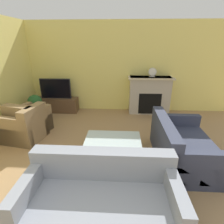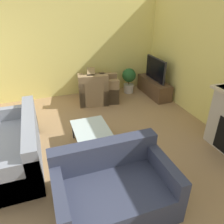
{
  "view_description": "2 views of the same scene",
  "coord_description": "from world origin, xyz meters",
  "px_view_note": "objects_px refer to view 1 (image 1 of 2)",
  "views": [
    {
      "loc": [
        0.44,
        -0.46,
        2.1
      ],
      "look_at": [
        0.25,
        3.0,
        0.71
      ],
      "focal_mm": 28.0,
      "sensor_mm": 36.0,
      "label": 1
    },
    {
      "loc": [
        3.52,
        1.66,
        2.54
      ],
      "look_at": [
        0.5,
        2.73,
        0.83
      ],
      "focal_mm": 35.0,
      "sensor_mm": 36.0,
      "label": 2
    }
  ],
  "objects_px": {
    "tv": "(56,89)",
    "couch_loveseat": "(182,147)",
    "couch_sectional": "(101,200)",
    "potted_plant": "(35,105)",
    "armchair_accent": "(29,123)",
    "coffee_table": "(113,140)",
    "armchair_by_window": "(24,127)",
    "mantel_clock": "(152,72)"
  },
  "relations": [
    {
      "from": "couch_sectional",
      "to": "mantel_clock",
      "type": "xyz_separation_m",
      "value": [
        1.13,
        3.69,
        0.98
      ]
    },
    {
      "from": "armchair_by_window",
      "to": "armchair_accent",
      "type": "height_order",
      "value": "same"
    },
    {
      "from": "armchair_accent",
      "to": "tv",
      "type": "bearing_deg",
      "value": -81.52
    },
    {
      "from": "tv",
      "to": "couch_loveseat",
      "type": "bearing_deg",
      "value": -36.83
    },
    {
      "from": "couch_sectional",
      "to": "mantel_clock",
      "type": "height_order",
      "value": "mantel_clock"
    },
    {
      "from": "couch_sectional",
      "to": "armchair_by_window",
      "type": "bearing_deg",
      "value": 136.6
    },
    {
      "from": "mantel_clock",
      "to": "armchair_by_window",
      "type": "bearing_deg",
      "value": -149.42
    },
    {
      "from": "coffee_table",
      "to": "mantel_clock",
      "type": "distance_m",
      "value": 2.76
    },
    {
      "from": "armchair_by_window",
      "to": "mantel_clock",
      "type": "xyz_separation_m",
      "value": [
        3.1,
        1.83,
        0.97
      ]
    },
    {
      "from": "potted_plant",
      "to": "tv",
      "type": "bearing_deg",
      "value": 55.87
    },
    {
      "from": "tv",
      "to": "couch_sectional",
      "type": "distance_m",
      "value": 4.08
    },
    {
      "from": "armchair_by_window",
      "to": "coffee_table",
      "type": "relative_size",
      "value": 0.92
    },
    {
      "from": "couch_loveseat",
      "to": "armchair_accent",
      "type": "distance_m",
      "value": 3.45
    },
    {
      "from": "armchair_by_window",
      "to": "mantel_clock",
      "type": "relative_size",
      "value": 3.62
    },
    {
      "from": "tv",
      "to": "armchair_accent",
      "type": "relative_size",
      "value": 0.99
    },
    {
      "from": "coffee_table",
      "to": "potted_plant",
      "type": "relative_size",
      "value": 1.46
    },
    {
      "from": "couch_sectional",
      "to": "couch_loveseat",
      "type": "bearing_deg",
      "value": 42.3
    },
    {
      "from": "couch_loveseat",
      "to": "armchair_by_window",
      "type": "xyz_separation_m",
      "value": [
        -3.33,
        0.62,
        0.01
      ]
    },
    {
      "from": "couch_sectional",
      "to": "potted_plant",
      "type": "distance_m",
      "value": 3.75
    },
    {
      "from": "tv",
      "to": "potted_plant",
      "type": "xyz_separation_m",
      "value": [
        -0.41,
        -0.61,
        -0.33
      ]
    },
    {
      "from": "tv",
      "to": "armchair_by_window",
      "type": "xyz_separation_m",
      "value": [
        -0.15,
        -1.76,
        -0.46
      ]
    },
    {
      "from": "armchair_accent",
      "to": "potted_plant",
      "type": "xyz_separation_m",
      "value": [
        -0.25,
        0.91,
        0.12
      ]
    },
    {
      "from": "armchair_by_window",
      "to": "coffee_table",
      "type": "height_order",
      "value": "armchair_by_window"
    },
    {
      "from": "armchair_accent",
      "to": "potted_plant",
      "type": "distance_m",
      "value": 0.95
    },
    {
      "from": "coffee_table",
      "to": "potted_plant",
      "type": "xyz_separation_m",
      "value": [
        -2.31,
        1.71,
        0.06
      ]
    },
    {
      "from": "armchair_by_window",
      "to": "mantel_clock",
      "type": "height_order",
      "value": "mantel_clock"
    },
    {
      "from": "tv",
      "to": "armchair_accent",
      "type": "xyz_separation_m",
      "value": [
        -0.16,
        -1.51,
        -0.45
      ]
    },
    {
      "from": "potted_plant",
      "to": "couch_loveseat",
      "type": "bearing_deg",
      "value": -26.3
    },
    {
      "from": "couch_sectional",
      "to": "couch_loveseat",
      "type": "relative_size",
      "value": 1.22
    },
    {
      "from": "couch_sectional",
      "to": "coffee_table",
      "type": "distance_m",
      "value": 1.31
    },
    {
      "from": "armchair_by_window",
      "to": "potted_plant",
      "type": "bearing_deg",
      "value": -157.45
    },
    {
      "from": "tv",
      "to": "potted_plant",
      "type": "height_order",
      "value": "tv"
    },
    {
      "from": "couch_sectional",
      "to": "mantel_clock",
      "type": "relative_size",
      "value": 6.94
    },
    {
      "from": "tv",
      "to": "armchair_accent",
      "type": "distance_m",
      "value": 1.59
    },
    {
      "from": "armchair_accent",
      "to": "couch_sectional",
      "type": "bearing_deg",
      "value": 147.84
    },
    {
      "from": "coffee_table",
      "to": "potted_plant",
      "type": "bearing_deg",
      "value": 143.57
    },
    {
      "from": "coffee_table",
      "to": "armchair_by_window",
      "type": "bearing_deg",
      "value": 164.89
    },
    {
      "from": "couch_sectional",
      "to": "armchair_by_window",
      "type": "xyz_separation_m",
      "value": [
        -1.97,
        1.86,
        0.01
      ]
    },
    {
      "from": "mantel_clock",
      "to": "couch_loveseat",
      "type": "bearing_deg",
      "value": -84.63
    },
    {
      "from": "tv",
      "to": "couch_loveseat",
      "type": "xyz_separation_m",
      "value": [
        3.18,
        -2.38,
        -0.47
      ]
    },
    {
      "from": "couch_sectional",
      "to": "couch_loveseat",
      "type": "height_order",
      "value": "same"
    },
    {
      "from": "couch_loveseat",
      "to": "armchair_accent",
      "type": "relative_size",
      "value": 1.57
    }
  ]
}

